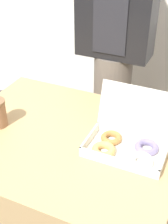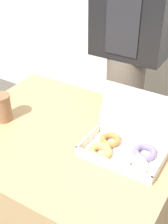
% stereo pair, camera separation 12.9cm
% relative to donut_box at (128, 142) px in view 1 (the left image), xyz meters
% --- Properties ---
extents(table, '(1.00, 0.80, 0.70)m').
position_rel_donut_box_xyz_m(table, '(-0.27, -0.02, -0.39)').
color(table, tan).
rests_on(table, ground_plane).
extents(donut_box, '(0.32, 0.27, 0.23)m').
position_rel_donut_box_xyz_m(donut_box, '(0.00, 0.00, 0.00)').
color(donut_box, white).
rests_on(donut_box, table).
extents(person_customer, '(0.42, 0.24, 1.59)m').
position_rel_donut_box_xyz_m(person_customer, '(-0.30, 0.67, 0.13)').
color(person_customer, '#665B51').
rests_on(person_customer, ground_plane).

